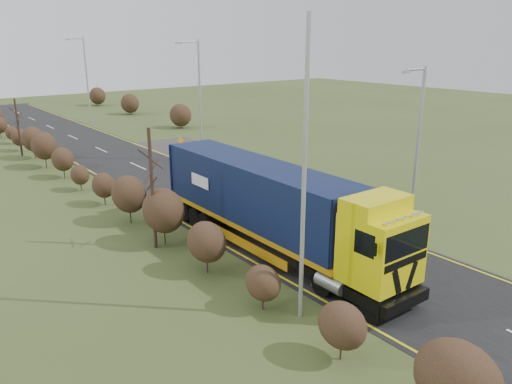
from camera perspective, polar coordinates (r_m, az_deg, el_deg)
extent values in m
plane|color=#39491F|center=(26.07, 5.67, -5.57)|extent=(160.00, 160.00, 0.00)
cube|color=black|center=(33.56, -6.11, -0.34)|extent=(8.00, 120.00, 0.02)
cube|color=#2F2C2A|center=(45.08, -5.83, 4.20)|extent=(6.00, 18.00, 0.02)
cube|color=yellow|center=(31.87, -11.76, -1.52)|extent=(0.12, 116.00, 0.01)
cube|color=yellow|center=(35.54, -1.04, 0.79)|extent=(0.12, 116.00, 0.01)
cube|color=silver|center=(23.58, 12.41, -8.36)|extent=(0.12, 3.00, 0.01)
cube|color=silver|center=(28.87, 0.22, -3.12)|extent=(0.12, 3.00, 0.01)
cube|color=silver|center=(35.20, -7.83, 0.47)|extent=(0.12, 3.00, 0.01)
cube|color=silver|center=(42.10, -13.34, 2.92)|extent=(0.12, 3.00, 0.01)
cube|color=silver|center=(49.33, -17.28, 4.65)|extent=(0.12, 3.00, 0.01)
cube|color=silver|center=(56.77, -20.21, 5.93)|extent=(0.12, 3.00, 0.01)
cube|color=silver|center=(64.35, -22.47, 6.89)|extent=(0.12, 3.00, 0.01)
cube|color=silver|center=(72.01, -24.26, 7.64)|extent=(0.12, 3.00, 0.01)
cube|color=silver|center=(79.74, -25.70, 8.25)|extent=(0.12, 3.00, 0.01)
ellipsoid|color=black|center=(14.53, 22.02, -19.25)|extent=(1.80, 2.34, 2.07)
ellipsoid|color=black|center=(16.70, 9.81, -14.78)|extent=(1.34, 1.74, 1.54)
ellipsoid|color=black|center=(19.25, 0.80, -10.35)|extent=(1.21, 1.57, 1.39)
ellipsoid|color=black|center=(22.08, -5.69, -5.69)|extent=(1.58, 2.06, 1.82)
ellipsoid|color=black|center=(25.23, -10.55, -2.09)|extent=(1.96, 2.55, 2.25)
ellipsoid|color=black|center=(28.71, -14.33, -0.24)|extent=(1.83, 2.38, 2.10)
ellipsoid|color=black|center=(32.44, -17.03, 0.73)|extent=(1.37, 1.78, 1.57)
ellipsoid|color=black|center=(36.10, -19.49, 1.86)|extent=(1.20, 1.56, 1.38)
ellipsoid|color=black|center=(39.79, -21.23, 3.52)|extent=(1.55, 2.02, 1.78)
ellipsoid|color=black|center=(43.45, -23.07, 4.88)|extent=(1.95, 2.53, 2.24)
ellipsoid|color=black|center=(47.33, -24.14, 5.55)|extent=(1.85, 2.41, 2.13)
ellipsoid|color=black|center=(51.20, -25.45, 5.66)|extent=(1.40, 1.81, 1.61)
ellipsoid|color=black|center=(55.14, -26.13, 6.09)|extent=(1.19, 1.55, 1.37)
cylinder|color=#322019|center=(24.66, -11.76, 0.28)|extent=(0.18, 0.18, 6.05)
cylinder|color=#322019|center=(48.99, -25.52, 6.66)|extent=(0.18, 0.18, 5.06)
cube|color=black|center=(20.80, 11.69, -9.78)|extent=(2.57, 4.83, 0.47)
cube|color=yellow|center=(19.55, 14.08, -6.18)|extent=(2.64, 2.33, 2.71)
cube|color=black|center=(19.79, 16.20, -12.12)|extent=(2.61, 0.16, 0.57)
cube|color=black|center=(18.96, 15.82, -9.88)|extent=(0.63, 0.03, 1.12)
cube|color=black|center=(19.61, 17.38, -9.08)|extent=(0.63, 0.03, 1.12)
cube|color=black|center=(18.73, 16.90, -5.58)|extent=(2.45, 0.10, 0.99)
cube|color=black|center=(19.00, 16.78, -7.64)|extent=(2.40, 0.06, 0.29)
cube|color=yellow|center=(19.19, 13.58, -1.33)|extent=(2.63, 1.50, 0.58)
cylinder|color=silver|center=(18.55, 16.54, -2.83)|extent=(2.30, 0.09, 0.06)
cube|color=black|center=(17.72, 13.44, -6.43)|extent=(0.08, 0.12, 0.47)
cube|color=black|center=(20.00, 18.86, -4.14)|extent=(0.08, 0.12, 0.47)
cylinder|color=gray|center=(20.21, 8.53, -10.27)|extent=(0.60, 1.36, 0.58)
cylinder|color=gray|center=(21.86, 12.95, -8.34)|extent=(0.60, 1.36, 0.58)
cube|color=orange|center=(25.07, -0.01, -3.27)|extent=(2.80, 13.18, 0.25)
cube|color=black|center=(24.57, -0.01, 0.14)|extent=(2.77, 12.76, 2.87)
cube|color=#111747|center=(29.69, -7.59, 2.98)|extent=(2.59, 0.10, 2.87)
cube|color=#111747|center=(20.18, 11.20, -4.04)|extent=(2.59, 0.10, 2.87)
cube|color=black|center=(28.32, -4.93, -2.20)|extent=(2.45, 3.79, 0.37)
cube|color=orange|center=(23.85, -0.89, -6.21)|extent=(0.13, 5.74, 0.47)
cube|color=orange|center=(25.34, 3.73, -4.80)|extent=(0.13, 5.74, 0.47)
cylinder|color=black|center=(19.22, 13.31, -12.93)|extent=(0.35, 1.09, 1.08)
cylinder|color=black|center=(20.79, 17.21, -10.82)|extent=(0.35, 1.09, 1.08)
cylinder|color=black|center=(20.71, 7.65, -10.27)|extent=(0.35, 1.09, 1.08)
cylinder|color=black|center=(22.18, 11.69, -8.55)|extent=(0.35, 1.09, 1.08)
cylinder|color=black|center=(27.07, -5.78, -3.46)|extent=(0.35, 1.09, 1.08)
cylinder|color=black|center=(28.22, -2.02, -2.51)|extent=(0.35, 1.09, 1.08)
cylinder|color=black|center=(27.91, -6.93, -2.86)|extent=(0.35, 1.09, 1.08)
cylinder|color=black|center=(29.02, -3.23, -1.97)|extent=(0.35, 1.09, 1.08)
cylinder|color=black|center=(28.77, -8.00, -2.29)|extent=(0.35, 1.09, 1.08)
cylinder|color=black|center=(29.84, -4.37, -1.45)|extent=(0.35, 1.09, 1.08)
imported|color=#AD2508|center=(40.19, -0.29, 3.60)|extent=(2.32, 3.92, 1.25)
imported|color=#0B0A37|center=(44.06, -5.84, 4.70)|extent=(2.27, 3.95, 1.23)
cylinder|color=#9D9FA2|center=(27.69, 17.94, 4.48)|extent=(0.18, 0.18, 8.71)
cylinder|color=#9D9FA2|center=(26.51, 17.81, 13.20)|extent=(1.55, 0.12, 0.12)
cube|color=#9D9FA2|center=(25.88, 16.78, 12.99)|extent=(0.44, 0.17, 0.14)
cylinder|color=#9D9FA2|center=(42.16, -6.41, 10.15)|extent=(0.18, 0.18, 9.97)
cylinder|color=#9D9FA2|center=(41.40, -7.73, 16.67)|extent=(1.77, 0.12, 0.12)
cube|color=#9D9FA2|center=(40.96, -8.84, 16.47)|extent=(0.50, 0.20, 0.16)
cylinder|color=#9D9FA2|center=(65.21, -18.74, 11.91)|extent=(0.18, 0.18, 10.22)
cylinder|color=#9D9FA2|center=(64.73, -19.95, 16.16)|extent=(1.82, 0.12, 0.12)
cube|color=#9D9FA2|center=(64.44, -20.73, 15.98)|extent=(0.51, 0.20, 0.16)
cylinder|color=#9D9FA2|center=(17.31, 5.52, 1.67)|extent=(0.16, 0.16, 10.85)
cylinder|color=#9D9FA2|center=(38.02, -3.27, 3.38)|extent=(0.08, 0.08, 2.02)
cylinder|color=red|center=(37.77, -3.27, 4.86)|extent=(0.65, 0.04, 0.65)
cylinder|color=white|center=(37.75, -3.26, 4.86)|extent=(0.49, 0.02, 0.49)
cylinder|color=#9D9FA2|center=(45.15, -8.59, 4.94)|extent=(0.08, 0.08, 1.29)
cube|color=#D7A20B|center=(44.96, -8.60, 5.84)|extent=(0.65, 0.04, 0.65)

